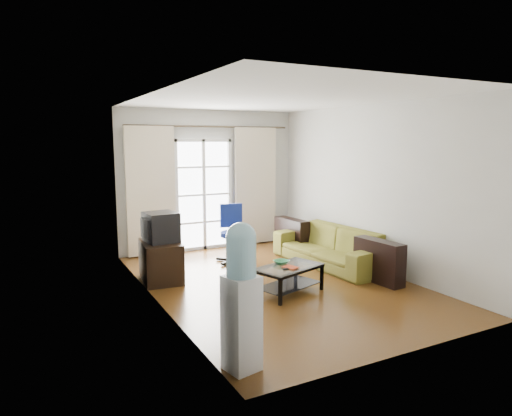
{
  "coord_description": "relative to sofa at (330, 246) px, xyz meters",
  "views": [
    {
      "loc": [
        -3.33,
        -5.72,
        2.1
      ],
      "look_at": [
        -0.15,
        0.35,
        1.1
      ],
      "focal_mm": 32.0,
      "sensor_mm": 36.0,
      "label": 1
    }
  ],
  "objects": [
    {
      "name": "coffee_table",
      "position": [
        -1.4,
        -0.93,
        -0.08
      ],
      "size": [
        1.07,
        0.8,
        0.39
      ],
      "rotation": [
        0.0,
        0.0,
        0.31
      ],
      "color": "silver",
      "rests_on": "floor"
    },
    {
      "name": "remote",
      "position": [
        -1.48,
        -1.05,
        0.07
      ],
      "size": [
        0.16,
        0.05,
        0.02
      ],
      "primitive_type": "cube",
      "rotation": [
        0.0,
        0.0,
        0.04
      ],
      "color": "black",
      "rests_on": "coffee_table"
    },
    {
      "name": "floor",
      "position": [
        -1.32,
        -0.44,
        -0.32
      ],
      "size": [
        5.2,
        5.2,
        0.0
      ],
      "primitive_type": "plane",
      "color": "brown",
      "rests_on": "ground"
    },
    {
      "name": "french_door",
      "position": [
        -1.47,
        2.1,
        0.75
      ],
      "size": [
        1.16,
        0.06,
        2.15
      ],
      "color": "white",
      "rests_on": "wall_back"
    },
    {
      "name": "wall_left",
      "position": [
        -3.12,
        -0.44,
        1.03
      ],
      "size": [
        0.02,
        5.2,
        2.7
      ],
      "primitive_type": "cube",
      "color": "beige",
      "rests_on": "floor"
    },
    {
      "name": "water_cooler",
      "position": [
        -2.92,
        -2.56,
        0.4
      ],
      "size": [
        0.34,
        0.33,
        1.39
      ],
      "rotation": [
        0.0,
        0.0,
        0.21
      ],
      "color": "silver",
      "rests_on": "floor"
    },
    {
      "name": "curtain_rod",
      "position": [
        -1.32,
        2.06,
        2.06
      ],
      "size": [
        3.3,
        0.04,
        0.04
      ],
      "primitive_type": "cylinder",
      "rotation": [
        0.0,
        1.57,
        0.0
      ],
      "color": "#4C3F2D",
      "rests_on": "wall_back"
    },
    {
      "name": "ceiling",
      "position": [
        -1.32,
        -0.44,
        2.38
      ],
      "size": [
        5.2,
        5.2,
        0.0
      ],
      "primitive_type": "plane",
      "rotation": [
        3.14,
        0.0,
        0.0
      ],
      "color": "white",
      "rests_on": "wall_back"
    },
    {
      "name": "wall_right",
      "position": [
        0.48,
        -0.44,
        1.03
      ],
      "size": [
        0.02,
        5.2,
        2.7
      ],
      "primitive_type": "cube",
      "color": "beige",
      "rests_on": "floor"
    },
    {
      "name": "bowl",
      "position": [
        -1.43,
        -0.78,
        0.09
      ],
      "size": [
        0.31,
        0.31,
        0.05
      ],
      "primitive_type": "imported",
      "rotation": [
        0.0,
        0.0,
        0.24
      ],
      "color": "#2F823D",
      "rests_on": "coffee_table"
    },
    {
      "name": "radiator",
      "position": [
        -0.52,
        2.06,
        0.01
      ],
      "size": [
        0.64,
        0.12,
        0.64
      ],
      "primitive_type": "cube",
      "color": "gray",
      "rests_on": "floor"
    },
    {
      "name": "book",
      "position": [
        -1.5,
        -1.05,
        0.07
      ],
      "size": [
        0.26,
        0.28,
        0.02
      ],
      "primitive_type": "imported",
      "rotation": [
        0.0,
        0.0,
        0.29
      ],
      "color": "red",
      "rests_on": "coffee_table"
    },
    {
      "name": "curtain_left",
      "position": [
        -2.52,
        2.04,
        0.88
      ],
      "size": [
        0.9,
        0.07,
        2.35
      ],
      "primitive_type": "cube",
      "color": "beige",
      "rests_on": "curtain_rod"
    },
    {
      "name": "crt_tv",
      "position": [
        -2.81,
        0.48,
        0.5
      ],
      "size": [
        0.53,
        0.52,
        0.44
      ],
      "rotation": [
        0.0,
        0.0,
        0.09
      ],
      "color": "black",
      "rests_on": "tv_stand"
    },
    {
      "name": "curtain_right",
      "position": [
        -0.37,
        2.04,
        0.88
      ],
      "size": [
        0.9,
        0.07,
        2.35
      ],
      "primitive_type": "cube",
      "color": "beige",
      "rests_on": "curtain_rod"
    },
    {
      "name": "wall_front",
      "position": [
        -1.32,
        -3.04,
        1.03
      ],
      "size": [
        3.6,
        0.02,
        2.7
      ],
      "primitive_type": "cube",
      "color": "beige",
      "rests_on": "floor"
    },
    {
      "name": "tv_stand",
      "position": [
        -2.81,
        0.47,
        -0.02
      ],
      "size": [
        0.62,
        0.87,
        0.6
      ],
      "primitive_type": "cube",
      "rotation": [
        0.0,
        0.0,
        -0.09
      ],
      "color": "black",
      "rests_on": "floor"
    },
    {
      "name": "wall_back",
      "position": [
        -1.32,
        2.16,
        1.03
      ],
      "size": [
        3.6,
        0.02,
        2.7
      ],
      "primitive_type": "cube",
      "color": "beige",
      "rests_on": "floor"
    },
    {
      "name": "sofa",
      "position": [
        0.0,
        0.0,
        0.0
      ],
      "size": [
        2.33,
        1.15,
        0.65
      ],
      "primitive_type": "imported",
      "rotation": [
        0.0,
        0.0,
        -1.51
      ],
      "color": "brown",
      "rests_on": "floor"
    },
    {
      "name": "task_chair",
      "position": [
        -1.36,
        0.97,
        -0.03
      ],
      "size": [
        0.79,
        0.79,
        1.0
      ],
      "rotation": [
        0.0,
        0.0,
        -0.17
      ],
      "color": "black",
      "rests_on": "floor"
    }
  ]
}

